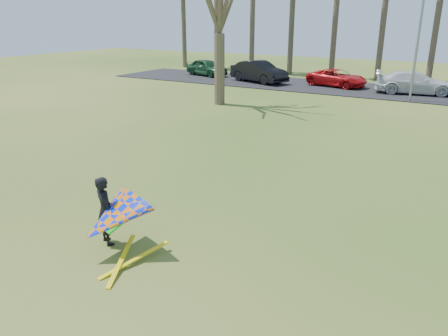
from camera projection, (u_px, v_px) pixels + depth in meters
The scene contains 8 objects.
ground at pixel (184, 231), 11.02m from camera, with size 100.00×100.00×0.00m, color #1C4C10.
parking_strip at pixel (387, 92), 31.34m from camera, with size 46.00×7.00×0.06m, color black.
streetlight at pixel (423, 28), 26.40m from camera, with size 2.28×0.18×8.00m.
car_0 at pixel (207, 67), 39.42m from camera, with size 1.73×4.29×1.46m, color #1B4426.
car_1 at pixel (259, 72), 35.33m from camera, with size 1.80×5.16×1.70m, color black.
car_2 at pixel (337, 78), 33.31m from camera, with size 2.12×4.59×1.28m, color red.
car_3 at pixel (415, 83), 30.08m from camera, with size 2.12×5.23×1.52m, color silver.
kite_flyer at pixel (111, 218), 9.82m from camera, with size 2.13×2.39×2.02m.
Camera 1 is at (5.90, -7.99, 5.14)m, focal length 35.00 mm.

